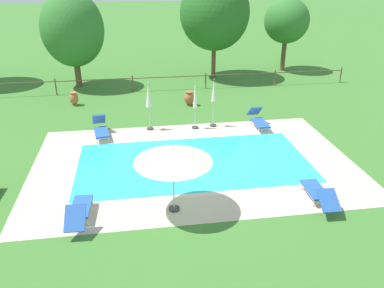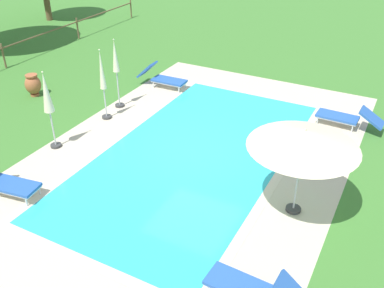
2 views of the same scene
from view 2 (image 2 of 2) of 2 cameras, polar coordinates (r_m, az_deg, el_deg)
name	(u,v)px [view 2 (image 2 of 2)]	position (r m, az deg, el deg)	size (l,w,h in m)	color
ground_plane	(194,154)	(12.51, 0.33, -1.30)	(160.00, 160.00, 0.00)	#3D752D
pool_deck_paving	(194,154)	(12.51, 0.33, -1.29)	(12.89, 8.34, 0.01)	beige
swimming_pool_water	(194,154)	(12.51, 0.33, -1.28)	(9.31, 4.76, 0.01)	#2DB7C6
pool_coping_rim	(194,154)	(12.51, 0.33, -1.27)	(9.79, 5.24, 0.01)	beige
sun_lounger_north_near_steps	(163,78)	(16.76, -3.90, 8.74)	(0.65, 1.95, 0.91)	#2856A8
sun_lounger_north_far	(3,181)	(11.71, -23.66, -4.46)	(0.87, 1.98, 0.94)	#2856A8
sun_lounger_north_end	(347,117)	(14.60, 19.78, 3.35)	(0.67, 2.06, 0.77)	#2856A8
patio_umbrella_open_foreground	(304,139)	(9.61, 14.55, 0.68)	(2.47, 2.47, 2.24)	#383838
patio_umbrella_closed_row_west	(47,97)	(12.76, -18.59, 5.86)	(0.32, 0.32, 2.38)	#383838
patio_umbrella_closed_row_mid_west	(116,64)	(14.89, -10.02, 10.41)	(0.32, 0.32, 2.42)	#383838
patio_umbrella_closed_row_centre	(102,77)	(14.17, -11.75, 8.61)	(0.32, 0.32, 2.38)	#383838
terracotta_urn_near_fence	(33,84)	(16.98, -20.25, 7.38)	(0.57, 0.57, 0.82)	#A85B38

